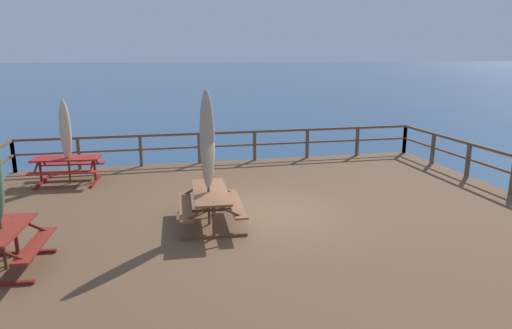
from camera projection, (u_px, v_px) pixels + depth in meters
name	position (u px, v px, depth m)	size (l,w,h in m)	color
ground_plane	(264.00, 237.00, 10.97)	(600.00, 600.00, 0.00)	navy
wooden_deck	(264.00, 225.00, 10.90)	(14.24, 11.36, 0.62)	brown
railing_waterside_far	(227.00, 141.00, 15.89)	(14.04, 0.10, 1.09)	brown
picnic_table_front_left	(1.00, 241.00, 7.84)	(1.53, 1.71, 0.78)	maroon
picnic_table_front_right	(210.00, 199.00, 10.04)	(1.49, 2.13, 0.78)	brown
picnic_table_mid_centre	(67.00, 164.00, 13.29)	(2.01, 1.55, 0.78)	maroon
patio_umbrella_tall_mid_right	(207.00, 141.00, 9.65)	(0.32, 0.32, 3.00)	#4C3828
patio_umbrella_short_front	(65.00, 131.00, 12.99)	(0.32, 0.32, 2.48)	#4C3828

